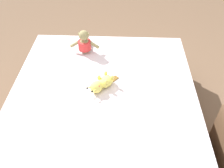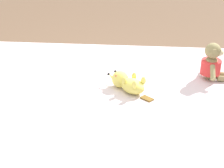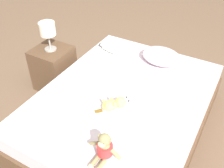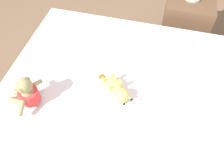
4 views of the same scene
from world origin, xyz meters
name	(u,v)px [view 1 (image 1 of 4)]	position (x,y,z in m)	size (l,w,h in m)	color
ground_plane	(103,142)	(0.00, 0.00, 0.00)	(16.00, 16.00, 0.00)	brown
bed	(102,126)	(0.00, 0.00, 0.23)	(1.56, 2.07, 0.47)	brown
plush_monkey	(85,43)	(0.21, -0.73, 0.57)	(0.29, 0.23, 0.24)	#8E8456
plush_yellow_creature	(102,84)	(0.01, -0.21, 0.52)	(0.26, 0.28, 0.10)	#EAE066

